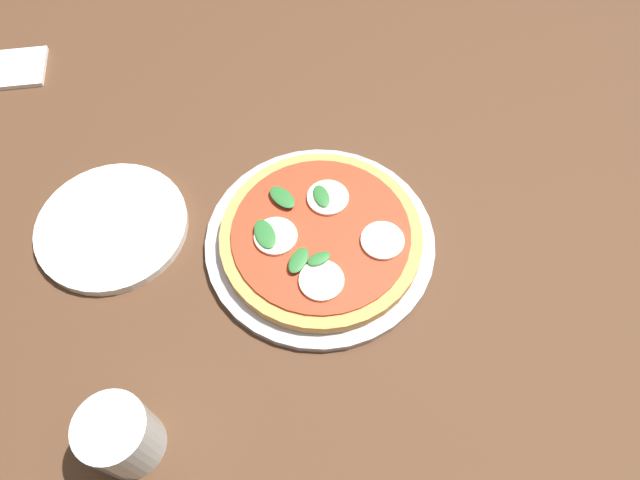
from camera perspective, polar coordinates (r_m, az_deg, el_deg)
name	(u,v)px	position (r m, az deg, el deg)	size (l,w,h in m)	color
ground_plane	(324,370)	(1.50, 0.43, -12.88)	(6.00, 6.00, 0.00)	#2D2B28
dining_table	(327,246)	(0.91, 0.69, -0.57)	(1.32, 0.98, 0.74)	#4C301E
serving_tray	(320,241)	(0.79, 0.00, -0.15)	(0.32, 0.32, 0.01)	#B2B2B7
pizza	(321,236)	(0.77, 0.09, 0.41)	(0.27, 0.27, 0.03)	tan
plate_white	(112,226)	(0.85, -20.02, 1.30)	(0.21, 0.21, 0.01)	white
napkin	(6,70)	(1.14, -28.84, 14.67)	(0.13, 0.09, 0.01)	white
glass_cup	(121,436)	(0.69, -19.21, -17.98)	(0.08, 0.08, 0.09)	silver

